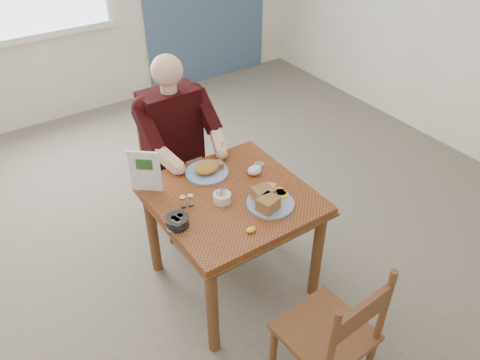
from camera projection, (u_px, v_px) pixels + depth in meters
floor at (233, 279)px, 3.27m from camera, size 6.00×6.00×0.00m
lemon_wedge at (251, 230)px, 2.56m from camera, size 0.06×0.05×0.03m
napkin at (254, 170)px, 2.98m from camera, size 0.11×0.10×0.06m
metal_dish at (259, 164)px, 3.08m from camera, size 0.08×0.08×0.01m
table at (232, 209)px, 2.89m from camera, size 0.92×0.92×0.75m
chair_far at (175, 169)px, 3.52m from camera, size 0.42×0.42×0.95m
chair_near at (332, 337)px, 2.34m from camera, size 0.45×0.45×0.95m
diner at (177, 136)px, 3.26m from camera, size 0.53×0.56×1.39m
near_plate at (268, 200)px, 2.73m from camera, size 0.32×0.32×0.09m
far_plate at (208, 170)px, 3.00m from camera, size 0.34×0.34×0.07m
caddy at (222, 198)px, 2.76m from camera, size 0.13×0.13×0.08m
shakers at (187, 201)px, 2.72m from camera, size 0.09×0.05×0.08m
creamer at (177, 221)px, 2.59m from camera, size 0.17×0.17×0.06m
menu at (145, 171)px, 2.79m from camera, size 0.15×0.13×0.28m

